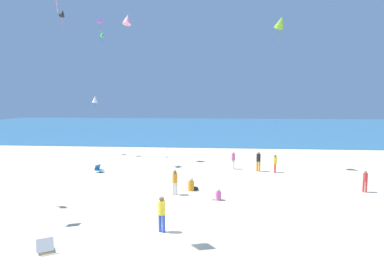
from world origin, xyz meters
name	(u,v)px	position (x,y,z in m)	size (l,w,h in m)	color
ground_plane	(195,178)	(0.00, 10.00, 0.00)	(120.00, 120.00, 0.00)	beige
ocean_water	(213,127)	(0.00, 55.26, 0.03)	(120.00, 60.00, 0.05)	teal
beach_chair_mid_beach	(99,169)	(-7.75, 11.36, 0.27)	(0.76, 0.74, 0.59)	#2370B2
beach_chair_far_right	(45,246)	(-4.65, -2.43, 0.26)	(0.84, 0.85, 0.62)	white
person_0	(258,160)	(4.83, 12.81, 0.94)	(0.38, 0.38, 1.63)	orange
person_1	(365,180)	(10.77, 7.27, 0.79)	(0.37, 0.37, 1.37)	red
person_2	(275,162)	(6.08, 12.44, 0.83)	(0.29, 0.29, 1.44)	red
person_3	(233,159)	(2.86, 13.54, 0.85)	(0.39, 0.39, 1.47)	white
person_4	(218,196)	(1.71, 4.81, 0.25)	(0.56, 0.35, 0.68)	#D8599E
person_5	(192,186)	(0.04, 6.71, 0.30)	(0.72, 0.69, 0.82)	orange
person_6	(162,212)	(-0.64, -0.05, 0.92)	(0.40, 0.40, 1.59)	blue
person_7	(175,181)	(-0.87, 5.65, 0.88)	(0.30, 0.30, 1.52)	white
kite_black	(62,13)	(-13.90, 18.92, 14.21)	(0.62, 0.83, 1.58)	black
kite_pink	(127,19)	(-6.70, 16.61, 12.93)	(1.00, 1.19, 1.39)	pink
kite_yellow	(100,23)	(-11.89, 23.74, 14.30)	(0.41, 0.50, 1.26)	yellow
kite_lime	(280,22)	(6.43, 13.80, 11.78)	(1.11, 1.34, 2.06)	#99DB33
kite_green	(102,35)	(-9.81, 18.62, 12.01)	(0.60, 0.69, 1.12)	green
kite_purple	(99,20)	(-8.28, 13.85, 12.27)	(0.57, 0.77, 1.80)	purple
kite_white	(95,99)	(-11.08, 19.56, 5.76)	(0.87, 0.91, 1.22)	white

